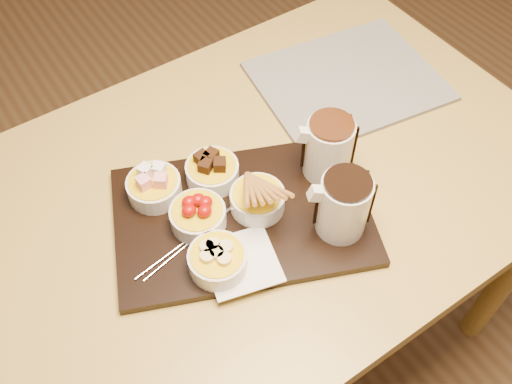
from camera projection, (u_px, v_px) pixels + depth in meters
ground at (259, 335)px, 1.70m from camera, size 5.00×5.00×0.00m
dining_table at (260, 208)px, 1.18m from camera, size 1.20×0.80×0.75m
serving_board at (242, 216)px, 1.04m from camera, size 0.54×0.46×0.02m
napkin at (241, 262)px, 0.97m from camera, size 0.15×0.15×0.00m
bowl_marshmallows at (154, 188)px, 1.04m from camera, size 0.10×0.10×0.04m
bowl_cake at (212, 172)px, 1.07m from camera, size 0.10×0.10×0.04m
bowl_strawberries at (198, 217)px, 1.01m from camera, size 0.10×0.10×0.04m
bowl_biscotti at (257, 200)px, 1.03m from camera, size 0.10×0.10×0.04m
bowl_bananas at (218, 261)px, 0.95m from camera, size 0.10×0.10×0.04m
pitcher_dark_chocolate at (343, 206)px, 0.97m from camera, size 0.12×0.12×0.12m
pitcher_milk_chocolate at (328, 149)px, 1.05m from camera, size 0.12×0.12×0.12m
fondue_skewers at (195, 234)px, 1.00m from camera, size 0.07×0.26×0.01m
newspaper at (348, 81)px, 1.27m from camera, size 0.43×0.36×0.01m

